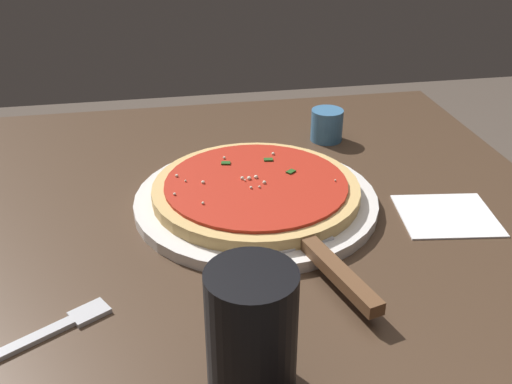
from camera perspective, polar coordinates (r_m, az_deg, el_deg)
restaurant_table at (r=0.84m, az=-1.86°, el=-10.98°), size 0.85×0.79×0.73m
serving_plate at (r=0.77m, az=0.00°, el=-0.84°), size 0.31×0.31×0.01m
pizza at (r=0.76m, az=-0.00°, el=0.26°), size 0.26×0.26×0.02m
pizza_server at (r=0.65m, az=5.97°, el=-5.96°), size 0.10×0.22×0.01m
cup_tall_drink at (r=0.49m, az=-0.42°, el=-13.22°), size 0.07×0.07×0.12m
cup_small_sauce at (r=0.96m, az=6.71°, el=6.29°), size 0.05×0.05×0.05m
napkin_folded_right at (r=0.79m, az=17.57°, el=-2.11°), size 0.13×0.12×0.00m
fork at (r=0.60m, az=-20.84°, el=-13.12°), size 0.17×0.11×0.00m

